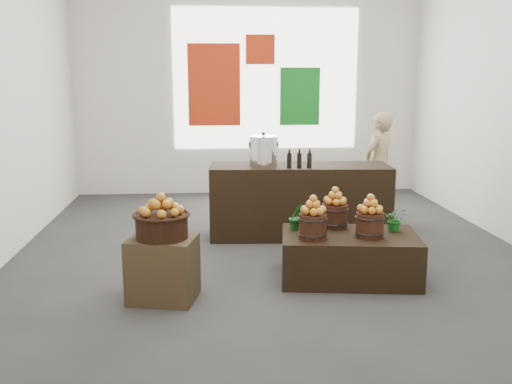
{
  "coord_description": "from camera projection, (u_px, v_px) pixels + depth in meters",
  "views": [
    {
      "loc": [
        -0.75,
        -6.56,
        2.04
      ],
      "look_at": [
        -0.21,
        -0.4,
        0.79
      ],
      "focal_mm": 40.0,
      "sensor_mm": 36.0,
      "label": 1
    }
  ],
  "objects": [
    {
      "name": "apple_bucket_front_left",
      "position": [
        313.0,
        227.0,
        5.58
      ],
      "size": [
        0.27,
        0.27,
        0.25
      ],
      "primitive_type": "cylinder",
      "color": "#391C0F",
      "rests_on": "display_table"
    },
    {
      "name": "herb_garnish_left",
      "position": [
        296.0,
        217.0,
        5.92
      ],
      "size": [
        0.17,
        0.15,
        0.28
      ],
      "primitive_type": "imported",
      "rotation": [
        0.0,
        0.0,
        0.16
      ],
      "color": "#125718",
      "rests_on": "display_table"
    },
    {
      "name": "apples_in_bucket_front_right",
      "position": [
        371.0,
        204.0,
        5.59
      ],
      "size": [
        0.2,
        0.2,
        0.18
      ],
      "primitive_type": null,
      "color": "#A00518",
      "rests_on": "apple_bucket_front_right"
    },
    {
      "name": "apple_bucket_rear",
      "position": [
        335.0,
        216.0,
        6.0
      ],
      "size": [
        0.27,
        0.27,
        0.25
      ],
      "primitive_type": "cylinder",
      "color": "#391C0F",
      "rests_on": "display_table"
    },
    {
      "name": "shopper",
      "position": [
        378.0,
        166.0,
        8.22
      ],
      "size": [
        0.67,
        0.65,
        1.55
      ],
      "primitive_type": "imported",
      "rotation": [
        0.0,
        0.0,
        3.83
      ],
      "color": "tan",
      "rests_on": "ground"
    },
    {
      "name": "apples_in_bucket_front_left",
      "position": [
        313.0,
        205.0,
        5.54
      ],
      "size": [
        0.2,
        0.2,
        0.18
      ],
      "primitive_type": null,
      "color": "#A00518",
      "rests_on": "apple_bucket_front_left"
    },
    {
      "name": "wicker_basket",
      "position": [
        162.0,
        226.0,
        5.19
      ],
      "size": [
        0.48,
        0.48,
        0.22
      ],
      "primitive_type": "cylinder",
      "color": "black",
      "rests_on": "crate"
    },
    {
      "name": "counter",
      "position": [
        299.0,
        201.0,
        7.35
      ],
      "size": [
        2.33,
        0.88,
        0.93
      ],
      "primitive_type": "cube",
      "rotation": [
        0.0,
        0.0,
        -0.07
      ],
      "color": "black",
      "rests_on": "ground"
    },
    {
      "name": "display_table",
      "position": [
        349.0,
        257.0,
        5.82
      ],
      "size": [
        1.47,
        1.02,
        0.47
      ],
      "primitive_type": "cube",
      "rotation": [
        0.0,
        0.0,
        -0.14
      ],
      "color": "black",
      "rests_on": "ground"
    },
    {
      "name": "crate",
      "position": [
        163.0,
        269.0,
        5.27
      ],
      "size": [
        0.69,
        0.61,
        0.59
      ],
      "primitive_type": "cube",
      "rotation": [
        0.0,
        0.0,
        -0.23
      ],
      "color": "#4A3422",
      "rests_on": "ground"
    },
    {
      "name": "stock_pot_left",
      "position": [
        263.0,
        151.0,
        7.22
      ],
      "size": [
        0.35,
        0.35,
        0.35
      ],
      "primitive_type": "cylinder",
      "color": "silver",
      "rests_on": "counter"
    },
    {
      "name": "deco_green_right",
      "position": [
        300.0,
        96.0,
        10.0
      ],
      "size": [
        0.7,
        0.04,
        1.0
      ],
      "primitive_type": "cube",
      "color": "#11701B",
      "rests_on": "back_wall"
    },
    {
      "name": "apple_bucket_front_right",
      "position": [
        370.0,
        225.0,
        5.64
      ],
      "size": [
        0.27,
        0.27,
        0.25
      ],
      "primitive_type": "cylinder",
      "color": "#391C0F",
      "rests_on": "display_table"
    },
    {
      "name": "back_opening",
      "position": [
        266.0,
        79.0,
        9.9
      ],
      "size": [
        3.2,
        0.02,
        2.4
      ],
      "primitive_type": "cube",
      "color": "white",
      "rests_on": "back_wall"
    },
    {
      "name": "deco_red_left",
      "position": [
        214.0,
        85.0,
        9.83
      ],
      "size": [
        0.9,
        0.04,
        1.4
      ],
      "primitive_type": "cube",
      "color": "#B7290E",
      "rests_on": "back_wall"
    },
    {
      "name": "ground",
      "position": [
        270.0,
        249.0,
        6.87
      ],
      "size": [
        7.0,
        7.0,
        0.0
      ],
      "primitive_type": "plane",
      "color": "#343532",
      "rests_on": "ground"
    },
    {
      "name": "apples_in_bucket_rear",
      "position": [
        335.0,
        196.0,
        5.96
      ],
      "size": [
        0.2,
        0.2,
        0.18
      ],
      "primitive_type": null,
      "color": "#A00518",
      "rests_on": "apple_bucket_rear"
    },
    {
      "name": "herb_garnish_right",
      "position": [
        395.0,
        219.0,
        5.87
      ],
      "size": [
        0.26,
        0.24,
        0.25
      ],
      "primitive_type": "imported",
      "rotation": [
        0.0,
        0.0,
        -0.21
      ],
      "color": "#125718",
      "rests_on": "display_table"
    },
    {
      "name": "apples_in_basket",
      "position": [
        161.0,
        204.0,
        5.15
      ],
      "size": [
        0.37,
        0.37,
        0.2
      ],
      "primitive_type": null,
      "color": "#A00518",
      "rests_on": "wicker_basket"
    },
    {
      "name": "oil_cruets",
      "position": [
        302.0,
        158.0,
        7.01
      ],
      "size": [
        0.25,
        0.08,
        0.26
      ],
      "primitive_type": null,
      "rotation": [
        0.0,
        0.0,
        -0.07
      ],
      "color": "black",
      "rests_on": "counter"
    },
    {
      "name": "deco_red_upper",
      "position": [
        260.0,
        49.0,
        9.78
      ],
      "size": [
        0.5,
        0.04,
        0.5
      ],
      "primitive_type": "cube",
      "color": "#B7290E",
      "rests_on": "back_wall"
    },
    {
      "name": "back_wall",
      "position": [
        249.0,
        79.0,
        9.89
      ],
      "size": [
        6.0,
        0.04,
        4.0
      ],
      "primitive_type": "cube",
      "color": "silver",
      "rests_on": "ground"
    }
  ]
}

